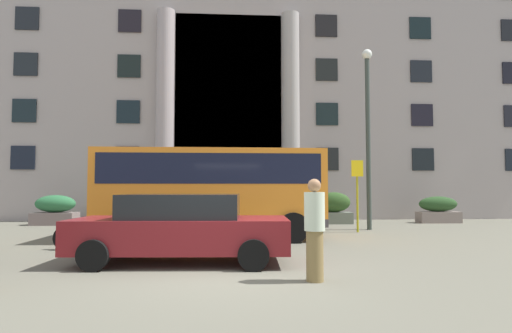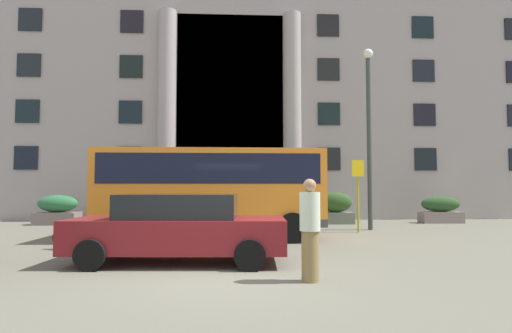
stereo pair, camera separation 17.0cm
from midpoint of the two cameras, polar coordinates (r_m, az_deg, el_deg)
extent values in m
cube|color=#636152|center=(7.89, -4.29, -15.31)|extent=(80.00, 64.00, 0.12)
cube|color=#A09591|center=(25.79, -3.22, 9.20)|extent=(38.04, 9.00, 14.17)
cube|color=black|center=(21.09, -3.42, 7.06)|extent=(5.46, 0.12, 10.63)
cylinder|color=#9F9394|center=(21.06, -12.18, 7.14)|extent=(0.90, 0.90, 10.63)
cylinder|color=#9C9591|center=(20.99, 5.35, 7.11)|extent=(0.90, 0.90, 10.63)
cube|color=black|center=(23.15, -29.32, 1.06)|extent=(1.15, 0.08, 1.17)
cube|color=black|center=(21.38, -17.06, 1.12)|extent=(1.15, 0.08, 1.17)
cube|color=black|center=(21.29, 10.45, 1.05)|extent=(1.15, 0.08, 1.17)
cube|color=black|center=(22.99, 22.85, 0.94)|extent=(1.15, 0.08, 1.17)
cube|color=black|center=(23.42, -29.17, 6.78)|extent=(1.15, 0.08, 1.17)
cube|color=black|center=(21.67, -16.96, 7.30)|extent=(1.15, 0.08, 1.17)
cube|color=black|center=(21.58, 10.39, 7.26)|extent=(1.15, 0.08, 1.17)
cube|color=black|center=(23.26, 22.73, 6.70)|extent=(1.15, 0.08, 1.17)
cube|color=black|center=(23.92, -29.02, 12.31)|extent=(1.15, 0.08, 1.17)
cube|color=black|center=(22.20, -16.87, 13.25)|extent=(1.15, 0.08, 1.17)
cube|color=black|center=(22.11, 10.33, 13.23)|extent=(1.15, 0.08, 1.17)
cube|color=black|center=(23.75, 22.61, 12.27)|extent=(1.15, 0.08, 1.17)
cube|color=black|center=(24.62, -28.88, 17.58)|extent=(1.15, 0.08, 1.17)
cube|color=black|center=(22.96, -16.77, 18.86)|extent=(1.15, 0.08, 1.17)
cube|color=black|center=(22.88, 10.27, 18.86)|extent=(1.15, 0.08, 1.17)
cube|color=black|center=(24.47, 22.50, 17.56)|extent=(1.15, 0.08, 1.17)
cube|color=orange|center=(13.22, -5.88, -2.95)|extent=(7.02, 2.52, 2.37)
cube|color=black|center=(13.24, -5.87, -0.51)|extent=(6.60, 2.55, 0.90)
cube|color=black|center=(13.51, 8.84, -1.38)|extent=(0.07, 2.09, 1.13)
cube|color=#484446|center=(13.26, -5.91, -7.56)|extent=(7.02, 2.56, 0.24)
cylinder|color=black|center=(14.61, 4.07, -7.62)|extent=(0.90, 0.28, 0.90)
cylinder|color=black|center=(12.16, 5.55, -8.54)|extent=(0.90, 0.28, 0.90)
cylinder|color=black|center=(14.82, -15.26, -7.45)|extent=(0.90, 0.28, 0.90)
cylinder|color=black|center=(12.41, -17.70, -8.29)|extent=(0.90, 0.28, 0.90)
cylinder|color=#9C9C1A|center=(15.47, 14.40, -4.13)|extent=(0.08, 0.08, 2.60)
cube|color=yellow|center=(15.46, 14.38, -0.25)|extent=(0.44, 0.03, 0.60)
cube|color=gray|center=(20.92, 24.66, -6.49)|extent=(1.91, 0.74, 0.52)
ellipsoid|color=#264620|center=(20.88, 24.63, -4.81)|extent=(1.84, 0.67, 0.71)
cube|color=#716058|center=(18.09, -2.40, -7.37)|extent=(1.71, 0.99, 0.51)
ellipsoid|color=#2B5823|center=(18.05, -2.40, -5.35)|extent=(1.64, 0.89, 0.77)
cube|color=slate|center=(18.98, 11.32, -7.09)|extent=(1.59, 0.78, 0.52)
ellipsoid|color=#2D4C20|center=(18.94, 11.29, -4.93)|extent=(1.52, 0.70, 0.91)
cube|color=#72625F|center=(20.18, -25.83, -6.56)|extent=(1.82, 0.99, 0.54)
ellipsoid|color=#2A663B|center=(20.15, -25.79, -4.70)|extent=(1.74, 0.89, 0.77)
cube|color=maroon|center=(9.10, -10.22, -9.30)|extent=(4.67, 2.00, 0.70)
cube|color=black|center=(9.06, -10.19, -5.48)|extent=(2.55, 1.68, 0.52)
cylinder|color=black|center=(9.88, -0.20, -10.65)|extent=(0.63, 0.23, 0.62)
cylinder|color=black|center=(8.12, -0.26, -12.30)|extent=(0.63, 0.23, 0.62)
cylinder|color=black|center=(10.37, -17.98, -10.13)|extent=(0.63, 0.23, 0.62)
cylinder|color=black|center=(8.72, -21.67, -11.45)|extent=(0.63, 0.23, 0.62)
cylinder|color=black|center=(11.35, -19.13, -9.54)|extent=(0.61, 0.21, 0.60)
cylinder|color=black|center=(12.02, -24.91, -9.05)|extent=(0.61, 0.23, 0.60)
cube|color=maroon|center=(11.64, -22.08, -7.93)|extent=(0.89, 0.40, 0.32)
cube|color=black|center=(11.72, -22.82, -7.00)|extent=(0.55, 0.29, 0.12)
cylinder|color=#A5A5A8|center=(11.35, -19.57, -6.59)|extent=(0.13, 0.55, 0.03)
cylinder|color=olive|center=(7.31, 8.27, -12.31)|extent=(0.30, 0.30, 0.87)
cylinder|color=beige|center=(7.22, 8.22, -6.24)|extent=(0.36, 0.36, 0.67)
sphere|color=#9C6E4B|center=(7.21, 8.19, -2.64)|extent=(0.23, 0.23, 0.23)
cylinder|color=#343E38|center=(16.62, 15.85, 3.17)|extent=(0.18, 0.18, 6.76)
sphere|color=white|center=(17.36, 15.67, 14.94)|extent=(0.40, 0.40, 0.40)
camera|label=1|loc=(0.08, -89.65, -0.02)|focal=28.57mm
camera|label=2|loc=(0.08, 90.35, 0.02)|focal=28.57mm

